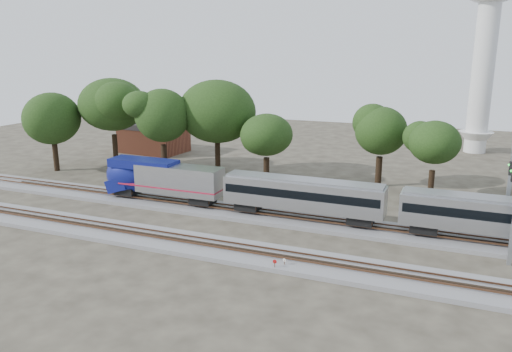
# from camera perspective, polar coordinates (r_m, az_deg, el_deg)

# --- Properties ---
(ground) EXTENTS (160.00, 160.00, 0.00)m
(ground) POSITION_cam_1_polar(r_m,az_deg,el_deg) (48.68, -2.74, -6.74)
(ground) COLOR #383328
(ground) RESTS_ON ground
(track_far) EXTENTS (160.00, 5.00, 0.73)m
(track_far) POSITION_cam_1_polar(r_m,az_deg,el_deg) (53.79, -0.06, -4.42)
(track_far) COLOR slate
(track_far) RESTS_ON ground
(track_near) EXTENTS (160.00, 5.00, 0.73)m
(track_near) POSITION_cam_1_polar(r_m,az_deg,el_deg) (45.27, -4.89, -8.16)
(track_near) COLOR slate
(track_near) RESTS_ON ground
(train) EXTENTS (86.87, 2.99, 4.41)m
(train) POSITION_cam_1_polar(r_m,az_deg,el_deg) (49.50, 25.98, -4.06)
(train) COLOR #B0B3B8
(train) RESTS_ON ground
(switch_stand_red) EXTENTS (0.33, 0.06, 1.05)m
(switch_stand_red) POSITION_cam_1_polar(r_m,az_deg,el_deg) (40.79, 2.15, -10.02)
(switch_stand_red) COLOR #512D19
(switch_stand_red) RESTS_ON ground
(switch_stand_white) EXTENTS (0.29, 0.13, 0.94)m
(switch_stand_white) POSITION_cam_1_polar(r_m,az_deg,el_deg) (41.29, 3.26, -9.83)
(switch_stand_white) COLOR #512D19
(switch_stand_white) RESTS_ON ground
(switch_lever) EXTENTS (0.58, 0.48, 0.30)m
(switch_lever) POSITION_cam_1_polar(r_m,az_deg,el_deg) (42.35, 0.37, -9.82)
(switch_lever) COLOR #512D19
(switch_lever) RESTS_ON ground
(brick_building) EXTENTS (11.24, 8.38, 5.12)m
(brick_building) POSITION_cam_1_polar(r_m,az_deg,el_deg) (88.97, -11.60, 4.36)
(brick_building) COLOR brown
(brick_building) RESTS_ON ground
(tree_0) EXTENTS (7.88, 7.88, 11.11)m
(tree_0) POSITION_cam_1_polar(r_m,az_deg,el_deg) (78.29, -22.29, 6.09)
(tree_0) COLOR black
(tree_0) RESTS_ON ground
(tree_1) EXTENTS (9.78, 9.78, 13.79)m
(tree_1) POSITION_cam_1_polar(r_m,az_deg,el_deg) (76.56, -16.11, 7.85)
(tree_1) COLOR black
(tree_1) RESTS_ON ground
(tree_2) EXTENTS (8.89, 8.89, 12.53)m
(tree_2) POSITION_cam_1_polar(r_m,az_deg,el_deg) (69.25, -10.67, 6.80)
(tree_2) COLOR black
(tree_2) RESTS_ON ground
(tree_3) EXTENTS (9.21, 9.21, 12.99)m
(tree_3) POSITION_cam_1_polar(r_m,az_deg,el_deg) (70.07, -4.50, 7.35)
(tree_3) COLOR black
(tree_3) RESTS_ON ground
(tree_4) EXTENTS (6.75, 6.75, 9.51)m
(tree_4) POSITION_cam_1_polar(r_m,az_deg,el_deg) (65.26, 1.22, 4.72)
(tree_4) COLOR black
(tree_4) RESTS_ON ground
(tree_5) EXTENTS (7.46, 7.46, 10.52)m
(tree_5) POSITION_cam_1_polar(r_m,az_deg,el_deg) (65.92, 14.11, 5.01)
(tree_5) COLOR black
(tree_5) RESTS_ON ground
(tree_6) EXTENTS (7.24, 7.24, 10.21)m
(tree_6) POSITION_cam_1_polar(r_m,az_deg,el_deg) (60.70, 19.75, 3.62)
(tree_6) COLOR black
(tree_6) RESTS_ON ground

